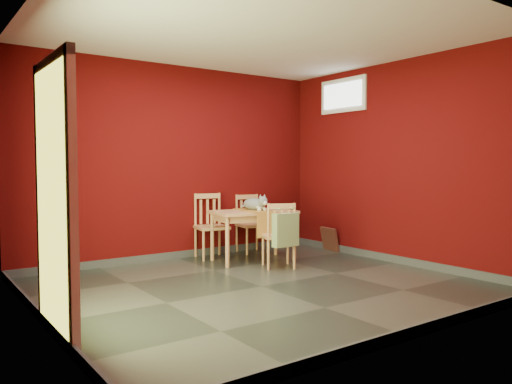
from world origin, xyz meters
TOP-DOWN VIEW (x-y plane):
  - ground at (0.00, 0.00)m, footprint 4.50×4.50m
  - room_shell at (0.00, 0.00)m, footprint 4.50×4.50m
  - doorway at (-2.23, -0.40)m, footprint 0.06×1.01m
  - window at (2.23, 1.00)m, footprint 0.05×0.90m
  - outlet_plate at (1.60, 1.99)m, footprint 0.08×0.02m
  - dining_table at (0.76, 1.24)m, footprint 1.20×0.82m
  - table_runner at (0.76, 1.13)m, footprint 0.43×0.72m
  - chair_far_left at (0.42, 1.80)m, footprint 0.50×0.50m
  - chair_far_right at (1.14, 1.83)m, footprint 0.46×0.46m
  - chair_near at (0.77, 0.67)m, footprint 0.52×0.52m
  - tote_bag at (0.72, 0.47)m, footprint 0.35×0.20m
  - cat at (0.80, 1.27)m, footprint 0.44×0.53m
  - picture_frame at (2.19, 1.22)m, footprint 0.16×0.37m

SIDE VIEW (x-z plane):
  - ground at x=0.00m, z-range 0.00..0.00m
  - room_shell at x=0.00m, z-range -2.20..2.30m
  - picture_frame at x=2.19m, z-range 0.00..0.36m
  - outlet_plate at x=1.60m, z-range 0.24..0.36m
  - chair_near at x=0.77m, z-range 0.01..0.85m
  - chair_far_right at x=1.14m, z-range 0.01..0.88m
  - chair_far_left at x=0.42m, z-range 0.01..0.92m
  - tote_bag at x=0.72m, z-range 0.27..0.76m
  - dining_table at x=0.76m, z-range 0.26..0.95m
  - table_runner at x=0.76m, z-range 0.47..0.81m
  - cat at x=0.80m, z-range 0.69..0.93m
  - doorway at x=-2.23m, z-range 0.06..2.19m
  - window at x=2.23m, z-range 2.10..2.60m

